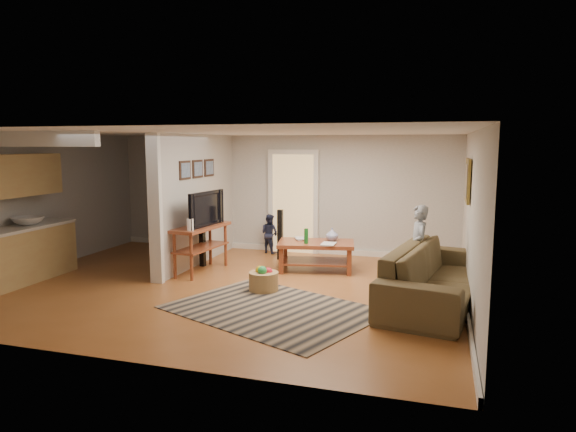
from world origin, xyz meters
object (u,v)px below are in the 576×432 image
object	(u,v)px
speaker_right	(280,235)
child	(417,288)
tv_console	(201,230)
speaker_left	(202,242)
toddler	(270,253)
toy_basket	(264,280)
sofa	(435,303)
coffee_table	(317,248)

from	to	relation	value
speaker_right	child	bearing A→B (deg)	-26.86
speaker_right	child	size ratio (longest dim) A/B	0.75
tv_console	child	size ratio (longest dim) A/B	1.03
child	speaker_left	bearing A→B (deg)	-111.26
tv_console	child	distance (m)	3.88
tv_console	toddler	distance (m)	2.17
toy_basket	toddler	world-z (taller)	toddler
toy_basket	child	size ratio (longest dim) A/B	0.34
toy_basket	toddler	size ratio (longest dim) A/B	0.56
speaker_right	toy_basket	bearing A→B (deg)	-79.21
speaker_right	toddler	xyz separation A→B (m)	(-0.40, 0.51, -0.51)
toy_basket	sofa	bearing A→B (deg)	2.72
speaker_left	toddler	world-z (taller)	speaker_left
toy_basket	child	distance (m)	2.48
toddler	sofa	bearing A→B (deg)	164.67
sofa	child	world-z (taller)	child
tv_console	toddler	size ratio (longest dim) A/B	1.67
speaker_right	speaker_left	bearing A→B (deg)	-141.66
speaker_left	toy_basket	distance (m)	2.11
coffee_table	speaker_right	size ratio (longest dim) A/B	1.47
coffee_table	tv_console	world-z (taller)	tv_console
sofa	speaker_right	bearing A→B (deg)	65.96
speaker_left	child	bearing A→B (deg)	-1.56
speaker_left	speaker_right	world-z (taller)	speaker_right
coffee_table	toy_basket	world-z (taller)	coffee_table
speaker_right	child	distance (m)	3.13
tv_console	speaker_right	world-z (taller)	tv_console
sofa	speaker_left	bearing A→B (deg)	85.94
coffee_table	speaker_right	world-z (taller)	speaker_right
sofa	child	distance (m)	0.78
toy_basket	child	xyz separation A→B (m)	(2.33, 0.84, -0.17)
child	toddler	size ratio (longest dim) A/B	1.62
speaker_right	coffee_table	bearing A→B (deg)	-36.55
sofa	tv_console	world-z (taller)	tv_console
coffee_table	speaker_right	bearing A→B (deg)	143.52
tv_console	child	xyz separation A→B (m)	(3.81, 0.01, -0.78)
sofa	toddler	distance (m)	4.34
sofa	toy_basket	xyz separation A→B (m)	(-2.63, -0.12, 0.17)
coffee_table	toddler	distance (m)	1.84
toy_basket	toddler	xyz separation A→B (m)	(-0.83, 2.75, -0.17)
coffee_table	speaker_left	xyz separation A→B (m)	(-2.17, -0.30, 0.05)
speaker_left	sofa	bearing A→B (deg)	-10.39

